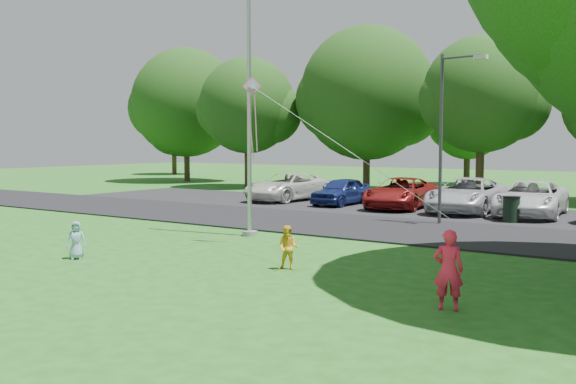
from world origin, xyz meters
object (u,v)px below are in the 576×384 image
Objects in this scene: child_blue at (76,240)px; child_yellow at (288,248)px; street_lamp at (447,123)px; trash_can at (511,210)px; woman at (448,270)px; kite at (257,104)px; flagpole at (249,108)px.

child_yellow is at bearing -29.60° from child_blue.
street_lamp is at bearing 15.79° from child_blue.
woman is (2.43, -13.38, 0.22)m from trash_can.
kite is (-7.22, 3.84, 3.42)m from woman.
trash_can is 0.13× the size of kite.
flagpole is 9.32× the size of child_yellow.
flagpole is 6.80m from child_yellow.
child_yellow is 0.14× the size of kite.
trash_can is 13.60m from woman.
flagpole is 2.12m from kite.
kite is at bearing -116.66° from trash_can.
flagpole is at bearing -53.15° from woman.
flagpole is 10.78m from trash_can.
woman is 8.86m from kite.
street_lamp is 10.60m from child_yellow.
kite reaches higher than child_blue.
street_lamp is 8.23m from kite.
child_yellow is 5.74m from child_blue.
street_lamp is at bearing -135.23° from trash_can.
flagpole is 6.72× the size of woman.
child_blue is at bearing -109.01° from street_lamp.
kite is (2.67, 4.34, 3.66)m from child_blue.
woman is at bearing -31.82° from flagpole.
kite is at bearing -46.58° from flagpole.
trash_can is at bearing 62.21° from child_yellow.
child_blue is (-7.46, -13.88, -0.02)m from trash_can.
woman is (4.30, -11.53, -3.02)m from street_lamp.
child_yellow is at bearing -77.47° from kite.
flagpole is 9.99× the size of child_blue.
flagpole is at bearing -127.97° from trash_can.
street_lamp is 0.81× the size of kite.
kite reaches higher than trash_can.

